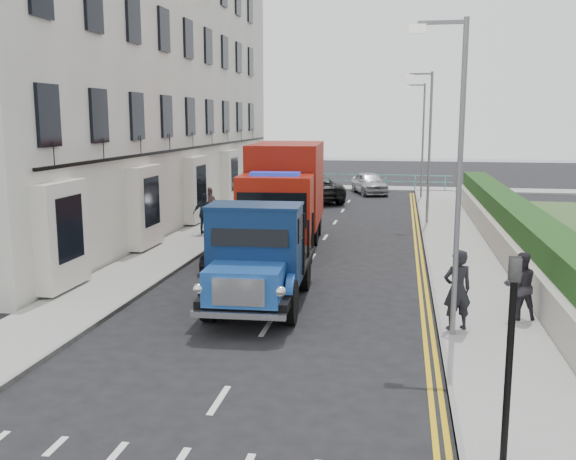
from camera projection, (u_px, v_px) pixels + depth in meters
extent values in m
plane|color=black|center=(281.00, 305.00, 17.16)|extent=(120.00, 120.00, 0.00)
cube|color=gray|center=(199.00, 236.00, 26.77)|extent=(2.40, 38.00, 0.12)
cube|color=gray|center=(457.00, 245.00, 24.97)|extent=(2.60, 38.00, 0.12)
cube|color=gray|center=(357.00, 188.00, 45.28)|extent=(30.00, 2.50, 0.12)
plane|color=#4E616A|center=(375.00, 161.00, 75.36)|extent=(120.00, 120.00, 0.00)
cube|color=beige|center=(134.00, 74.00, 30.20)|extent=(6.00, 30.00, 14.00)
cube|color=black|center=(200.00, 147.00, 30.24)|extent=(0.12, 28.00, 0.10)
cube|color=#B2AD9E|center=(493.00, 233.00, 24.67)|extent=(0.30, 28.00, 1.00)
cube|color=#123B14|center=(512.00, 224.00, 24.48)|extent=(1.20, 28.00, 1.70)
cube|color=#59B2A5|center=(356.00, 175.00, 44.33)|extent=(13.00, 0.08, 0.06)
cube|color=#59B2A5|center=(356.00, 181.00, 44.41)|extent=(13.00, 0.06, 0.05)
cylinder|color=slate|center=(459.00, 185.00, 13.88)|extent=(0.12, 0.12, 7.00)
cube|color=slate|center=(442.00, 22.00, 13.38)|extent=(1.00, 0.08, 0.08)
cube|color=beige|center=(417.00, 29.00, 13.49)|extent=(0.35, 0.18, 0.18)
cylinder|color=slate|center=(429.00, 150.00, 29.40)|extent=(0.12, 0.12, 7.00)
cube|color=slate|center=(421.00, 74.00, 28.90)|extent=(1.00, 0.08, 0.08)
cube|color=beige|center=(410.00, 77.00, 29.01)|extent=(0.35, 0.18, 0.18)
cylinder|color=slate|center=(423.00, 142.00, 39.10)|extent=(0.12, 0.12, 7.00)
cube|color=slate|center=(416.00, 85.00, 38.60)|extent=(1.00, 0.08, 0.08)
cube|color=beige|center=(408.00, 87.00, 38.71)|extent=(0.35, 0.18, 0.18)
cylinder|color=black|center=(509.00, 370.00, 8.84)|extent=(0.10, 0.10, 3.00)
imported|color=black|center=(513.00, 293.00, 8.65)|extent=(0.16, 0.20, 1.00)
cylinder|color=black|center=(209.00, 299.00, 15.71)|extent=(0.34, 1.10, 1.09)
cylinder|color=black|center=(290.00, 302.00, 15.45)|extent=(0.34, 1.10, 1.09)
cylinder|color=black|center=(236.00, 269.00, 18.82)|extent=(0.34, 1.10, 1.09)
cylinder|color=black|center=(304.00, 271.00, 18.56)|extent=(0.34, 1.10, 1.09)
cube|color=black|center=(261.00, 278.00, 17.11)|extent=(2.40, 5.55, 0.20)
cube|color=#1F52AA|center=(245.00, 283.00, 14.98)|extent=(1.83, 1.56, 0.82)
cube|color=silver|center=(238.00, 292.00, 14.24)|extent=(1.20, 0.14, 0.63)
cube|color=#0E254C|center=(255.00, 245.00, 16.15)|extent=(2.33, 1.47, 1.99)
cube|color=black|center=(269.00, 258.00, 18.40)|extent=(2.53, 3.29, 0.14)
cylinder|color=black|center=(244.00, 246.00, 22.16)|extent=(0.41, 1.17, 1.15)
cylinder|color=black|center=(307.00, 247.00, 21.93)|extent=(0.41, 1.17, 1.15)
cylinder|color=black|center=(258.00, 230.00, 25.32)|extent=(0.41, 1.17, 1.15)
cylinder|color=black|center=(313.00, 231.00, 25.09)|extent=(0.41, 1.17, 1.15)
cylinder|color=black|center=(266.00, 221.00, 27.57)|extent=(0.41, 1.17, 1.15)
cylinder|color=black|center=(317.00, 222.00, 27.34)|extent=(0.41, 1.17, 1.15)
cube|color=black|center=(284.00, 227.00, 24.66)|extent=(2.90, 7.44, 0.26)
cube|color=maroon|center=(275.00, 209.00, 21.82)|extent=(2.63, 2.15, 2.29)
cube|color=black|center=(272.00, 210.00, 20.87)|extent=(2.29, 0.24, 1.15)
cube|color=maroon|center=(287.00, 183.00, 25.51)|extent=(2.97, 5.58, 3.12)
imported|color=black|center=(231.00, 245.00, 21.83)|extent=(1.91, 4.03, 1.33)
imported|color=#4C6CA4|center=(252.00, 222.00, 25.94)|extent=(1.80, 4.83, 1.58)
imported|color=#99999D|center=(277.00, 209.00, 29.79)|extent=(2.55, 5.35, 1.50)
imported|color=black|center=(312.00, 188.00, 38.45)|extent=(4.79, 6.32, 1.59)
imported|color=#A8A7AC|center=(369.00, 183.00, 42.18)|extent=(2.93, 4.53, 1.43)
imported|color=black|center=(457.00, 290.00, 14.64)|extent=(0.80, 0.67, 1.88)
imported|color=#2C2730|center=(520.00, 286.00, 15.45)|extent=(0.91, 0.78, 1.65)
imported|color=black|center=(205.00, 214.00, 26.85)|extent=(1.02, 0.46, 1.72)
imported|color=#3B2D2A|center=(209.00, 203.00, 30.77)|extent=(0.85, 0.64, 1.57)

